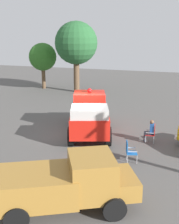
% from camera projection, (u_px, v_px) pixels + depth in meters
% --- Properties ---
extents(ground_plane, '(60.00, 60.00, 0.00)m').
position_uv_depth(ground_plane, '(80.00, 135.00, 17.25)').
color(ground_plane, '#514F4C').
extents(vintage_fire_truck, '(6.33, 4.00, 2.59)m').
position_uv_depth(vintage_fire_truck, '(89.00, 114.00, 17.27)').
color(vintage_fire_truck, black).
rests_on(vintage_fire_truck, ground).
extents(parked_pickup, '(3.83, 5.09, 1.90)m').
position_uv_depth(parked_pickup, '(66.00, 183.00, 9.86)').
color(parked_pickup, black).
rests_on(parked_pickup, ground).
extents(lawn_chair_near_truck, '(0.55, 0.54, 1.02)m').
position_uv_depth(lawn_chair_near_truck, '(152.00, 132.00, 15.96)').
color(lawn_chair_near_truck, '#B7BABF').
rests_on(lawn_chair_near_truck, ground).
extents(lawn_chair_by_car, '(0.62, 0.62, 1.02)m').
position_uv_depth(lawn_chair_by_car, '(129.00, 150.00, 13.56)').
color(lawn_chair_by_car, '#B7BABF').
rests_on(lawn_chair_by_car, ground).
extents(spectator_seated, '(0.42, 0.57, 1.29)m').
position_uv_depth(spectator_seated, '(150.00, 130.00, 15.96)').
color(spectator_seated, '#383842').
rests_on(spectator_seated, ground).
extents(oak_tree_right, '(4.19, 4.19, 6.96)m').
position_uv_depth(oak_tree_right, '(76.00, 43.00, 28.29)').
color(oak_tree_right, brown).
rests_on(oak_tree_right, ground).
extents(oak_tree_distant, '(2.90, 2.90, 4.82)m').
position_uv_depth(oak_tree_distant, '(43.00, 57.00, 30.46)').
color(oak_tree_distant, brown).
rests_on(oak_tree_distant, ground).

